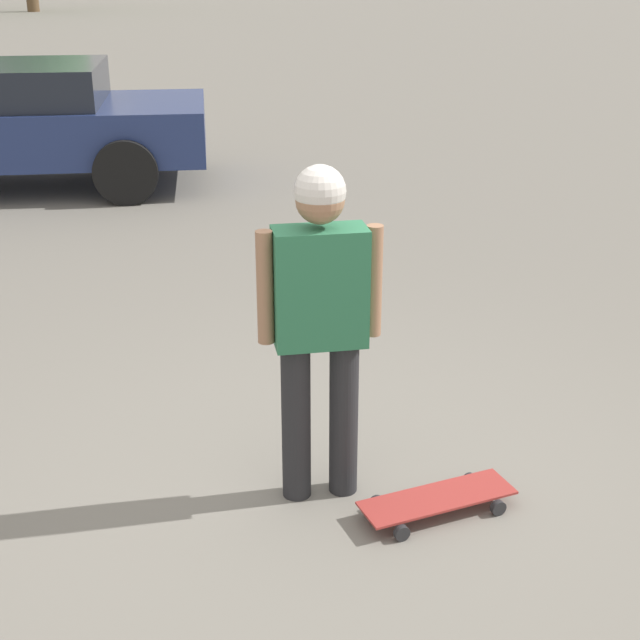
# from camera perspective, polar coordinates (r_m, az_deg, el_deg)

# --- Properties ---
(ground_plane) EXTENTS (220.00, 220.00, 0.00)m
(ground_plane) POSITION_cam_1_polar(r_m,az_deg,el_deg) (4.48, 0.00, -10.91)
(ground_plane) COLOR gray
(person) EXTENTS (0.51, 0.38, 1.63)m
(person) POSITION_cam_1_polar(r_m,az_deg,el_deg) (4.03, 0.00, 0.64)
(person) COLOR #262628
(person) RESTS_ON ground_plane
(skateboard) EXTENTS (0.71, 0.67, 0.09)m
(skateboard) POSITION_cam_1_polar(r_m,az_deg,el_deg) (4.33, 7.53, -11.33)
(skateboard) COLOR #A5332D
(skateboard) RESTS_ON ground_plane
(car_parked_near) EXTENTS (4.79, 3.60, 1.35)m
(car_parked_near) POSITION_cam_1_polar(r_m,az_deg,el_deg) (10.69, -19.46, 11.85)
(car_parked_near) COLOR navy
(car_parked_near) RESTS_ON ground_plane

